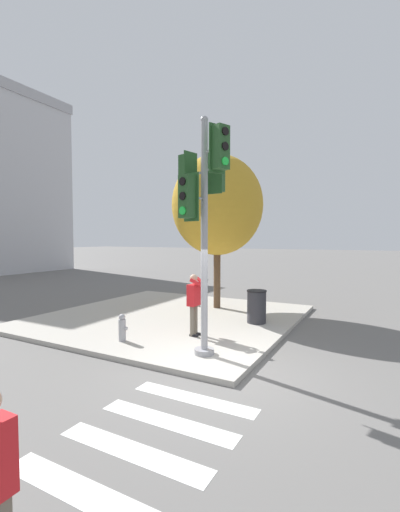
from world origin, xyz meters
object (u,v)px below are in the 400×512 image
(street_tree, at_px, (217,205))
(fire_hydrant, at_px, (122,328))
(traffic_signal_pole, at_px, (203,199))
(person_photographer, at_px, (194,299))
(trash_bin, at_px, (257,306))

(street_tree, xyz_separation_m, fire_hydrant, (-4.95, 0.33, -3.50))
(street_tree, bearing_deg, fire_hydrant, 176.23)
(traffic_signal_pole, distance_m, person_photographer, 2.93)
(trash_bin, bearing_deg, street_tree, 53.83)
(traffic_signal_pole, xyz_separation_m, trash_bin, (3.33, -0.12, -2.98))
(street_tree, distance_m, fire_hydrant, 6.07)
(traffic_signal_pole, height_order, person_photographer, traffic_signal_pole)
(traffic_signal_pole, distance_m, street_tree, 5.24)
(person_photographer, xyz_separation_m, fire_hydrant, (-1.32, 1.37, -0.64))
(street_tree, distance_m, trash_bin, 4.21)
(fire_hydrant, bearing_deg, street_tree, -3.77)
(person_photographer, distance_m, fire_hydrant, 2.01)
(traffic_signal_pole, xyz_separation_m, fire_hydrant, (-0.10, 2.28, -3.15))
(traffic_signal_pole, height_order, street_tree, street_tree)
(traffic_signal_pole, distance_m, trash_bin, 4.47)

